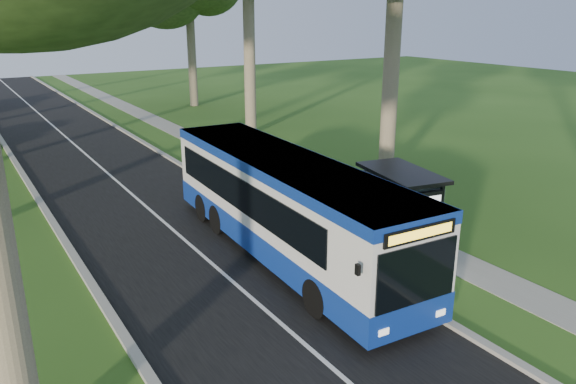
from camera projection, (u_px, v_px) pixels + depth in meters
name	position (u px, v px, depth m)	size (l,w,h in m)	color
ground	(332.00, 256.00, 17.81)	(120.00, 120.00, 0.00)	#2C5219
road	(129.00, 192.00, 24.11)	(7.00, 100.00, 0.02)	black
kerb_east	(204.00, 178.00, 25.86)	(0.25, 100.00, 0.12)	#9E9B93
kerb_west	(42.00, 205.00, 22.33)	(0.25, 100.00, 0.12)	#9E9B93
centre_line	(129.00, 191.00, 24.11)	(0.12, 100.00, 0.01)	white
footpath	(261.00, 170.00, 27.39)	(1.50, 100.00, 0.02)	gray
bus	(285.00, 207.00, 17.35)	(3.03, 12.05, 3.17)	white
bus_stop_sign	(377.00, 211.00, 17.29)	(0.11, 0.35, 2.45)	gray
bus_shelter	(413.00, 197.00, 17.61)	(2.15, 3.29, 2.62)	black
litter_bin	(349.00, 229.00, 18.58)	(0.61, 0.61, 1.08)	black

